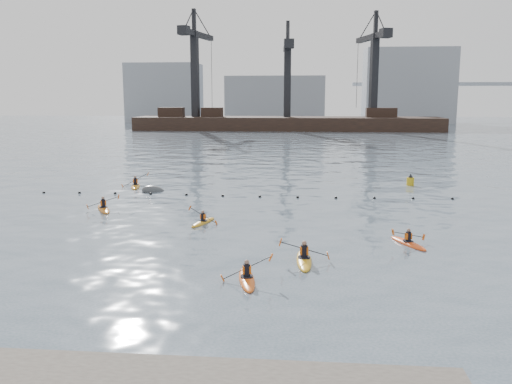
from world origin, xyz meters
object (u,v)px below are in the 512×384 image
kayaker_5 (136,186)px  mooring_buoy (153,191)px  kayaker_1 (304,259)px  kayaker_0 (247,278)px  nav_buoy (410,181)px  kayaker_3 (203,222)px  kayaker_4 (408,242)px  kayaker_2 (103,208)px

kayaker_5 → mooring_buoy: size_ratio=1.79×
kayaker_1 → kayaker_0: bearing=-131.4°
kayaker_5 → nav_buoy: bearing=-6.9°
kayaker_3 → nav_buoy: nav_buoy is taller
kayaker_4 → mooring_buoy: size_ratio=1.55×
kayaker_1 → kayaker_4: (5.60, 3.61, -0.02)m
kayaker_2 → kayaker_3: 8.49m
kayaker_2 → kayaker_5: (-0.81, 9.84, 0.00)m
kayaker_0 → nav_buoy: (11.89, 26.80, 0.26)m
kayaker_0 → kayaker_4: bearing=28.8°
kayaker_0 → kayaker_5: (-12.52, 23.75, 0.01)m
kayaker_0 → kayaker_2: (-11.71, 13.91, 0.00)m
kayaker_1 → kayaker_2: size_ratio=1.11×
mooring_buoy → nav_buoy: 22.78m
nav_buoy → kayaker_0: bearing=-113.9°
kayaker_4 → kayaker_5: kayaker_5 is taller
kayaker_0 → mooring_buoy: 23.87m
kayaker_3 → mooring_buoy: kayaker_3 is taller
kayaker_2 → kayaker_5: 9.87m
kayaker_5 → kayaker_2: bearing=-99.3°
kayaker_2 → kayaker_5: bearing=66.0°
kayaker_3 → kayaker_5: size_ratio=0.83×
kayaker_4 → kayaker_5: 26.78m
kayaker_0 → mooring_buoy: size_ratio=1.69×
kayaker_4 → kayaker_1: bearing=7.9°
kayaker_3 → kayaker_4: 12.61m
kayaker_2 → kayaker_3: bearing=-52.3°
kayaker_5 → mooring_buoy: 3.15m
mooring_buoy → nav_buoy: (22.16, 5.25, 0.37)m
kayaker_0 → mooring_buoy: bearing=104.9°
kayaker_1 → kayaker_3: (-6.40, 7.50, -0.02)m
kayaker_3 → mooring_buoy: size_ratio=1.48×
kayaker_1 → mooring_buoy: bearing=122.5°
kayaker_1 → kayaker_5: (-14.99, 20.73, -0.00)m
kayaker_5 → nav_buoy: 24.60m
kayaker_5 → kayaker_1: bearing=-68.2°
mooring_buoy → kayaker_5: bearing=135.5°
kayaker_2 → kayaker_4: 21.08m
kayaker_3 → kayaker_0: bearing=-52.6°
kayaker_3 → kayaker_4: size_ratio=0.96×
kayaker_1 → kayaker_4: bearing=30.8°
kayaker_2 → nav_buoy: (23.60, 12.88, 0.26)m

